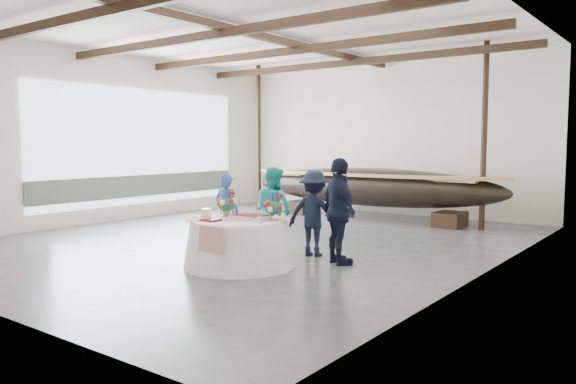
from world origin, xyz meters
The scene contains 14 objects.
floor centered at (0.00, 0.00, 0.00)m, with size 10.00×12.00×0.01m, color #3D3D42.
wall_back centered at (0.00, 6.00, 2.25)m, with size 10.00×0.02×4.50m, color silver.
wall_left centered at (-5.00, 0.00, 2.25)m, with size 0.02×12.00×4.50m, color silver.
wall_right centered at (5.00, 0.00, 2.25)m, with size 0.02×12.00×4.50m, color silver.
ceiling centered at (0.00, 0.00, 4.50)m, with size 10.00×12.00×0.01m, color white.
pavilion_structure centered at (0.00, 0.76, 4.00)m, with size 9.80×11.76×4.50m.
open_bay centered at (-4.95, 1.00, 1.83)m, with size 0.03×7.00×3.20m.
longboat_display centered at (0.44, 4.34, 0.91)m, with size 7.58×1.52×1.42m.
banquet_table centered at (1.48, -2.19, 0.40)m, with size 1.88×1.88×0.81m.
tabletop_items centered at (1.45, -2.00, 0.95)m, with size 1.70×1.52×0.40m.
guest_woman_blue centered at (0.20, -1.11, 0.75)m, with size 0.54×0.36×1.49m, color navy.
guest_woman_teal centered at (1.21, -0.91, 0.82)m, with size 0.80×0.62×1.65m, color teal.
guest_man_left centered at (1.99, -0.68, 0.80)m, with size 1.03×0.59×1.59m, color black.
guest_man_right centered at (2.75, -1.03, 0.92)m, with size 1.08×0.45×1.85m, color black.
Camera 1 is at (7.78, -9.25, 2.10)m, focal length 35.00 mm.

